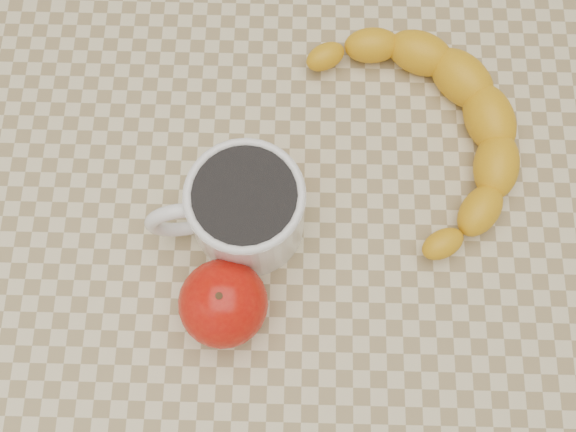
{
  "coord_description": "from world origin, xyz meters",
  "views": [
    {
      "loc": [
        0.0,
        -0.19,
        1.38
      ],
      "look_at": [
        0.0,
        0.0,
        0.77
      ],
      "focal_mm": 40.0,
      "sensor_mm": 36.0,
      "label": 1
    }
  ],
  "objects_px": {
    "banana": "(426,129)",
    "apple": "(223,303)",
    "orange_juice_glass": "(266,188)",
    "coffee_mug": "(244,209)",
    "table": "(288,243)"
  },
  "relations": [
    {
      "from": "table",
      "to": "banana",
      "type": "height_order",
      "value": "banana"
    },
    {
      "from": "coffee_mug",
      "to": "orange_juice_glass",
      "type": "height_order",
      "value": "coffee_mug"
    },
    {
      "from": "apple",
      "to": "banana",
      "type": "relative_size",
      "value": 0.27
    },
    {
      "from": "table",
      "to": "coffee_mug",
      "type": "height_order",
      "value": "coffee_mug"
    },
    {
      "from": "orange_juice_glass",
      "to": "apple",
      "type": "bearing_deg",
      "value": -107.2
    },
    {
      "from": "apple",
      "to": "orange_juice_glass",
      "type": "bearing_deg",
      "value": 72.8
    },
    {
      "from": "table",
      "to": "orange_juice_glass",
      "type": "relative_size",
      "value": 11.28
    },
    {
      "from": "table",
      "to": "orange_juice_glass",
      "type": "xyz_separation_m",
      "value": [
        -0.02,
        0.02,
        0.12
      ]
    },
    {
      "from": "coffee_mug",
      "to": "apple",
      "type": "distance_m",
      "value": 0.09
    },
    {
      "from": "table",
      "to": "apple",
      "type": "bearing_deg",
      "value": -122.24
    },
    {
      "from": "banana",
      "to": "apple",
      "type": "bearing_deg",
      "value": -156.03
    },
    {
      "from": "orange_juice_glass",
      "to": "banana",
      "type": "distance_m",
      "value": 0.18
    },
    {
      "from": "orange_juice_glass",
      "to": "coffee_mug",
      "type": "bearing_deg",
      "value": -125.93
    },
    {
      "from": "apple",
      "to": "banana",
      "type": "bearing_deg",
      "value": 43.29
    },
    {
      "from": "table",
      "to": "orange_juice_glass",
      "type": "height_order",
      "value": "orange_juice_glass"
    }
  ]
}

